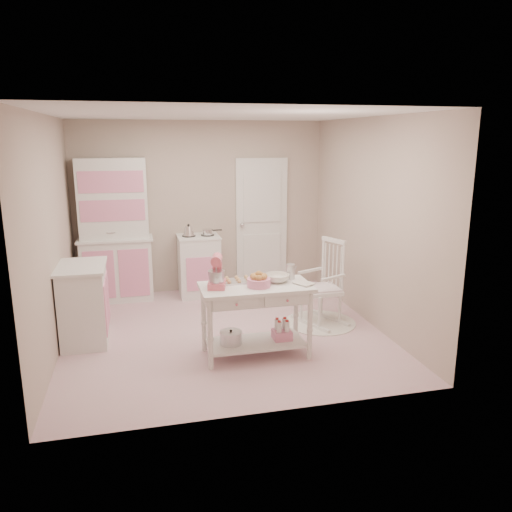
{
  "coord_description": "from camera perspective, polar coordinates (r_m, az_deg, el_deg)",
  "views": [
    {
      "loc": [
        -0.98,
        -5.7,
        2.36
      ],
      "look_at": [
        0.35,
        -0.21,
        1.0
      ],
      "focal_mm": 35.0,
      "sensor_mm": 36.0,
      "label": 1
    }
  ],
  "objects": [
    {
      "name": "recipe_book",
      "position": [
        5.38,
        4.95,
        -3.3
      ],
      "size": [
        0.24,
        0.26,
        0.02
      ],
      "primitive_type": "imported",
      "rotation": [
        0.0,
        0.0,
        0.52
      ],
      "color": "silver",
      "rests_on": "work_table"
    },
    {
      "name": "mixing_bowl",
      "position": [
        5.5,
        2.42,
        -2.54
      ],
      "size": [
        0.27,
        0.27,
        0.09
      ],
      "primitive_type": "imported",
      "color": "silver",
      "rests_on": "work_table"
    },
    {
      "name": "stand_mixer",
      "position": [
        5.26,
        -4.52,
        -1.85
      ],
      "size": [
        0.26,
        0.32,
        0.34
      ],
      "primitive_type": "cube",
      "rotation": [
        0.0,
        0.0,
        -0.24
      ],
      "color": "#ED647B",
      "rests_on": "work_table"
    },
    {
      "name": "lace_rug",
      "position": [
        6.59,
        7.32,
        -7.53
      ],
      "size": [
        0.92,
        0.92,
        0.01
      ],
      "primitive_type": "cylinder",
      "color": "white",
      "rests_on": "ground"
    },
    {
      "name": "door",
      "position": [
        7.93,
        0.64,
        3.76
      ],
      "size": [
        0.82,
        0.05,
        2.04
      ],
      "primitive_type": "cube",
      "color": "white",
      "rests_on": "ground"
    },
    {
      "name": "bread_basket",
      "position": [
        5.32,
        0.32,
        -3.06
      ],
      "size": [
        0.25,
        0.25,
        0.09
      ],
      "primitive_type": "cylinder",
      "color": "pink",
      "rests_on": "work_table"
    },
    {
      "name": "hutch",
      "position": [
        7.49,
        -15.85,
        2.82
      ],
      "size": [
        1.06,
        0.5,
        2.08
      ],
      "primitive_type": "cube",
      "color": "white",
      "rests_on": "ground"
    },
    {
      "name": "cookie_tray",
      "position": [
        5.51,
        -1.98,
        -2.88
      ],
      "size": [
        0.34,
        0.24,
        0.02
      ],
      "primitive_type": "cube",
      "color": "silver",
      "rests_on": "work_table"
    },
    {
      "name": "stove",
      "position": [
        7.61,
        -6.53,
        -1.06
      ],
      "size": [
        0.62,
        0.57,
        0.92
      ],
      "primitive_type": "cube",
      "color": "white",
      "rests_on": "ground"
    },
    {
      "name": "rocking_chair",
      "position": [
        6.42,
        7.47,
        -3.0
      ],
      "size": [
        0.72,
        0.85,
        1.1
      ],
      "primitive_type": "cube",
      "rotation": [
        0.0,
        0.0,
        0.4
      ],
      "color": "white",
      "rests_on": "ground"
    },
    {
      "name": "room_shell",
      "position": [
        5.83,
        -3.89,
        6.45
      ],
      "size": [
        3.84,
        3.84,
        2.62
      ],
      "color": "#CC7F92",
      "rests_on": "ground"
    },
    {
      "name": "metal_pitcher",
      "position": [
        5.61,
        3.96,
        -1.78
      ],
      "size": [
        0.1,
        0.1,
        0.17
      ],
      "primitive_type": "cylinder",
      "color": "silver",
      "rests_on": "work_table"
    },
    {
      "name": "work_table",
      "position": [
        5.5,
        -0.02,
        -7.37
      ],
      "size": [
        1.2,
        0.6,
        0.8
      ],
      "primitive_type": "cube",
      "color": "white",
      "rests_on": "ground"
    },
    {
      "name": "base_cabinet",
      "position": [
        6.19,
        -19.05,
        -5.13
      ],
      "size": [
        0.54,
        0.84,
        0.92
      ],
      "primitive_type": "cube",
      "color": "white",
      "rests_on": "ground"
    }
  ]
}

